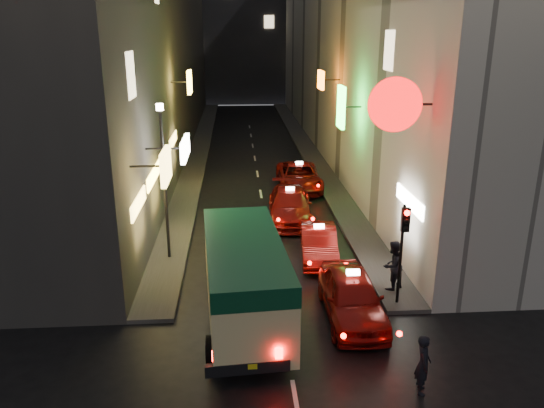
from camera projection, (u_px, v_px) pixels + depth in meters
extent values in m
cube|color=#34322F|center=(142.00, 30.00, 38.63)|extent=(6.00, 52.00, 18.00)
cube|color=#EEC053|center=(166.00, 166.00, 18.06)|extent=(0.18, 1.73, 1.13)
cube|color=white|center=(185.00, 148.00, 21.31)|extent=(0.18, 2.45, 0.78)
cube|color=yellow|center=(189.00, 82.00, 30.08)|extent=(0.18, 1.43, 1.30)
cube|color=#EEC053|center=(138.00, 203.00, 19.28)|extent=(0.10, 2.87, 0.55)
cube|color=yellow|center=(154.00, 174.00, 23.13)|extent=(0.10, 3.93, 0.55)
cube|color=#EEC053|center=(173.00, 140.00, 30.40)|extent=(0.10, 3.35, 0.55)
cube|color=#FFE5B2|center=(131.00, 75.00, 18.45)|extent=(0.06, 1.30, 1.60)
cube|color=#BAB4AB|center=(359.00, 30.00, 39.69)|extent=(6.00, 52.00, 18.00)
cylinder|color=#F20A0A|center=(395.00, 105.00, 17.08)|extent=(1.76, 0.18, 1.76)
cube|color=#2FEE36|center=(341.00, 107.00, 26.73)|extent=(0.18, 1.37, 2.10)
cube|color=orange|center=(321.00, 80.00, 31.99)|extent=(0.18, 1.63, 1.11)
cube|color=white|center=(410.00, 201.00, 19.52)|extent=(0.10, 2.98, 0.55)
cube|color=#FFE5B2|center=(389.00, 50.00, 21.73)|extent=(0.06, 1.30, 1.60)
cube|color=#2F2F34|center=(244.00, 14.00, 68.87)|extent=(30.00, 10.00, 22.00)
cube|color=#454340|center=(199.00, 149.00, 41.66)|extent=(1.50, 52.00, 0.15)
cube|color=#454340|center=(307.00, 148.00, 42.22)|extent=(1.50, 52.00, 0.15)
cube|color=beige|center=(245.00, 278.00, 16.60)|extent=(2.77, 6.68, 2.39)
cube|color=#0C3E25|center=(244.00, 250.00, 16.31)|extent=(2.79, 6.70, 0.60)
cube|color=black|center=(244.00, 266.00, 16.83)|extent=(2.60, 4.08, 0.54)
cube|color=black|center=(248.00, 368.00, 13.87)|extent=(2.25, 0.35, 0.33)
cube|color=#FF0A05|center=(216.00, 356.00, 13.62)|extent=(0.20, 0.06, 0.30)
cube|color=#FF0A05|center=(279.00, 354.00, 13.72)|extent=(0.20, 0.06, 0.30)
cylinder|color=black|center=(215.00, 283.00, 18.88)|extent=(0.24, 0.83, 0.83)
cylinder|color=black|center=(283.00, 347.00, 15.06)|extent=(0.24, 0.83, 0.83)
imported|color=maroon|center=(352.00, 293.00, 17.16)|extent=(2.33, 5.62, 1.78)
cube|color=white|center=(353.00, 265.00, 16.85)|extent=(0.42, 0.18, 0.16)
sphere|color=#FF0A05|center=(343.00, 336.00, 14.68)|extent=(0.16, 0.16, 0.16)
sphere|color=#FF0A05|center=(399.00, 334.00, 14.79)|extent=(0.16, 0.16, 0.16)
imported|color=maroon|center=(319.00, 241.00, 21.73)|extent=(2.40, 4.99, 1.54)
cube|color=white|center=(319.00, 221.00, 21.46)|extent=(0.43, 0.22, 0.16)
sphere|color=#FF0A05|center=(310.00, 263.00, 19.59)|extent=(0.16, 0.16, 0.16)
sphere|color=#FF0A05|center=(346.00, 262.00, 19.68)|extent=(0.16, 0.16, 0.16)
imported|color=maroon|center=(290.00, 203.00, 26.20)|extent=(2.68, 5.68, 1.76)
cube|color=white|center=(290.00, 184.00, 25.89)|extent=(0.43, 0.21, 0.16)
sphere|color=#FF0A05|center=(278.00, 220.00, 23.76)|extent=(0.16, 0.16, 0.16)
sphere|color=#FF0A05|center=(313.00, 219.00, 23.86)|extent=(0.16, 0.16, 0.16)
imported|color=maroon|center=(299.00, 175.00, 31.35)|extent=(2.30, 5.47, 1.73)
cube|color=white|center=(299.00, 159.00, 31.05)|extent=(0.42, 0.19, 0.16)
sphere|color=#FF0A05|center=(290.00, 186.00, 28.94)|extent=(0.16, 0.16, 0.16)
sphere|color=#FF0A05|center=(318.00, 186.00, 29.05)|extent=(0.16, 0.16, 0.16)
imported|color=black|center=(424.00, 360.00, 13.57)|extent=(0.52, 0.69, 1.87)
imported|color=black|center=(393.00, 262.00, 18.75)|extent=(0.91, 0.83, 2.05)
cylinder|color=black|center=(401.00, 255.00, 17.56)|extent=(0.10, 0.10, 3.50)
cube|color=black|center=(405.00, 220.00, 16.99)|extent=(0.26, 0.18, 0.80)
sphere|color=#FF0A05|center=(407.00, 213.00, 16.80)|extent=(0.18, 0.18, 0.18)
sphere|color=black|center=(407.00, 221.00, 16.88)|extent=(0.17, 0.17, 0.17)
sphere|color=black|center=(406.00, 229.00, 16.96)|extent=(0.17, 0.17, 0.17)
cylinder|color=black|center=(165.00, 186.00, 20.80)|extent=(0.12, 0.12, 6.00)
cylinder|color=#FFE5BF|center=(160.00, 107.00, 19.84)|extent=(0.28, 0.28, 0.25)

